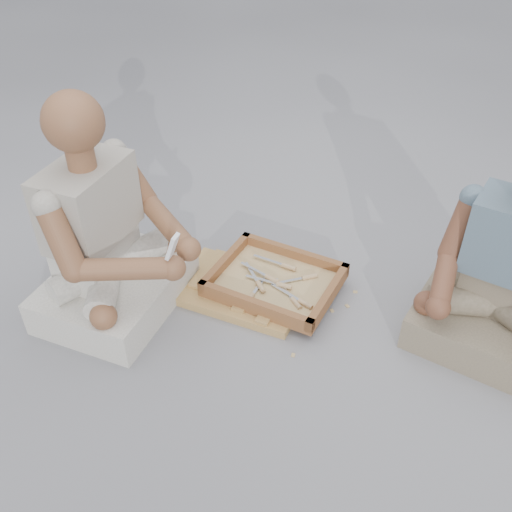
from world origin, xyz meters
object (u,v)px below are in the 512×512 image
Objects in this scene: tool_tray at (275,281)px; craftsman at (106,243)px; carved_panel at (241,290)px; companion at (506,282)px.

tool_tray is 0.76m from craftsman.
carved_panel is 0.16m from tool_tray.
tool_tray reaches higher than carved_panel.
companion is (1.00, 0.40, 0.29)m from carved_panel.
tool_tray is at bearing 39.96° from carved_panel.
craftsman reaches higher than tool_tray.
companion is at bearing 21.77° from carved_panel.
companion is at bearing 104.18° from craftsman.
carved_panel is 0.60× the size of craftsman.
craftsman is (-0.40, -0.39, 0.32)m from carved_panel.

